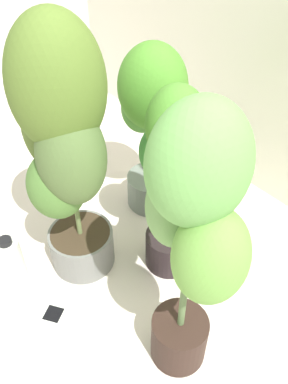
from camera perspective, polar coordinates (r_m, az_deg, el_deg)
ground_plane at (r=1.71m, az=-0.01°, el=-12.96°), size 8.00×8.00×0.00m
potted_plant_center at (r=1.45m, az=3.96°, el=2.60°), size 0.36×0.27×0.83m
potted_plant_front_left at (r=1.39m, az=-11.30°, el=7.02°), size 0.47×0.42×1.06m
potted_plant_front_right at (r=1.04m, az=6.94°, el=-5.65°), size 0.37×0.28×1.01m
potted_plant_back_left at (r=1.75m, az=0.93°, el=11.02°), size 0.37×0.35×0.81m
hygrometer_box at (r=1.65m, az=-12.61°, el=-16.66°), size 0.11×0.11×0.03m
nutrient_bottle at (r=1.73m, az=-18.22°, el=-9.16°), size 0.10×0.10×0.24m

